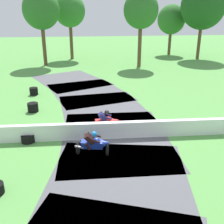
{
  "coord_description": "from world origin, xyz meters",
  "views": [
    {
      "loc": [
        -1.74,
        -12.7,
        6.39
      ],
      "look_at": [
        -0.01,
        1.51,
        0.9
      ],
      "focal_mm": 42.51,
      "sensor_mm": 36.0,
      "label": 1
    }
  ],
  "objects": [
    {
      "name": "tree_far_left",
      "position": [
        5.43,
        18.92,
        6.39
      ],
      "size": [
        3.97,
        3.97,
        8.53
      ],
      "color": "brown",
      "rests_on": "ground"
    },
    {
      "name": "tire_stack_far",
      "position": [
        -5.0,
        4.58,
        0.3
      ],
      "size": [
        0.7,
        0.7,
        0.6
      ],
      "color": "black",
      "rests_on": "ground"
    },
    {
      "name": "tire_stack_extra_a",
      "position": [
        -5.53,
        8.48,
        0.3
      ],
      "size": [
        0.66,
        0.66,
        0.6
      ],
      "color": "black",
      "rests_on": "ground"
    },
    {
      "name": "tree_behind_barrier",
      "position": [
        14.85,
        23.39,
        6.98
      ],
      "size": [
        5.87,
        5.87,
        10.08
      ],
      "color": "brown",
      "rests_on": "ground"
    },
    {
      "name": "traffic_cone",
      "position": [
        5.54,
        0.28,
        0.22
      ],
      "size": [
        0.28,
        0.28,
        0.44
      ],
      "primitive_type": "cone",
      "color": "orange",
      "rests_on": "ground"
    },
    {
      "name": "motorcycle_lead_blue",
      "position": [
        -1.26,
        -1.73,
        0.63
      ],
      "size": [
        1.7,
        1.03,
        1.42
      ],
      "color": "black",
      "rests_on": "ground"
    },
    {
      "name": "tree_far_right",
      "position": [
        12.08,
        27.63,
        5.12
      ],
      "size": [
        4.1,
        4.1,
        7.31
      ],
      "color": "brown",
      "rests_on": "ground"
    },
    {
      "name": "motorcycle_chase_red",
      "position": [
        -0.46,
        0.67,
        0.66
      ],
      "size": [
        1.69,
        0.7,
        1.42
      ],
      "color": "black",
      "rests_on": "ground"
    },
    {
      "name": "ground_plane",
      "position": [
        0.0,
        0.0,
        0.0
      ],
      "size": [
        120.0,
        120.0,
        0.0
      ],
      "primitive_type": "plane",
      "color": "#569947"
    },
    {
      "name": "tree_mid_rise",
      "position": [
        -5.96,
        21.07,
        6.42
      ],
      "size": [
        4.26,
        4.26,
        8.71
      ],
      "color": "brown",
      "rests_on": "ground"
    },
    {
      "name": "track_asphalt",
      "position": [
        -1.41,
        0.05,
        0.0
      ],
      "size": [
        10.82,
        34.81,
        0.01
      ],
      "color": "#515156",
      "rests_on": "ground"
    },
    {
      "name": "tire_stack_mid_b",
      "position": [
        -4.57,
        0.05,
        0.2
      ],
      "size": [
        0.69,
        0.69,
        0.4
      ],
      "color": "black",
      "rests_on": "ground"
    },
    {
      "name": "tree_distant",
      "position": [
        -2.77,
        25.4,
        6.35
      ],
      "size": [
        4.1,
        4.1,
        8.55
      ],
      "color": "brown",
      "rests_on": "ground"
    },
    {
      "name": "safety_barrier",
      "position": [
        4.86,
        -0.16,
        0.45
      ],
      "size": [
        22.6,
        1.03,
        0.9
      ],
      "primitive_type": "cube",
      "rotation": [
        0.0,
        0.0,
        -1.6
      ],
      "color": "white",
      "rests_on": "ground"
    }
  ]
}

